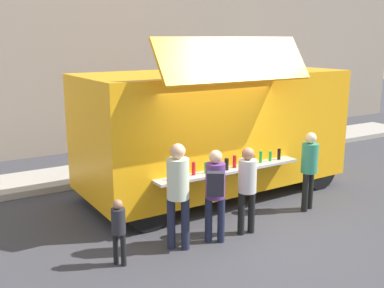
# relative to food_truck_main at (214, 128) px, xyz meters

# --- Properties ---
(ground_plane) EXTENTS (60.00, 60.00, 0.00)m
(ground_plane) POSITION_rel_food_truck_main_xyz_m (-0.78, -1.94, -1.50)
(ground_plane) COLOR #38383D
(curb_strip) EXTENTS (28.00, 1.60, 0.15)m
(curb_strip) POSITION_rel_food_truck_main_xyz_m (-4.01, 2.62, -1.42)
(curb_strip) COLOR #9E998E
(curb_strip) RESTS_ON ground
(food_truck_main) EXTENTS (5.88, 3.14, 3.45)m
(food_truck_main) POSITION_rel_food_truck_main_xyz_m (0.00, 0.00, 0.00)
(food_truck_main) COLOR #F7A414
(food_truck_main) RESTS_ON ground
(trash_bin) EXTENTS (0.60, 0.60, 0.89)m
(trash_bin) POSITION_rel_food_truck_main_xyz_m (4.17, 2.32, -1.05)
(trash_bin) COLOR #2E5C35
(trash_bin) RESTS_ON ground
(customer_front_ordering) EXTENTS (0.33, 0.32, 1.59)m
(customer_front_ordering) POSITION_rel_food_truck_main_xyz_m (-0.75, -2.17, -0.55)
(customer_front_ordering) COLOR black
(customer_front_ordering) RESTS_ON ground
(customer_mid_with_backpack) EXTENTS (0.47, 0.53, 1.63)m
(customer_mid_with_backpack) POSITION_rel_food_truck_main_xyz_m (-1.45, -2.20, -0.50)
(customer_mid_with_backpack) COLOR #1D2139
(customer_mid_with_backpack) RESTS_ON ground
(customer_rear_waiting) EXTENTS (0.37, 0.37, 1.80)m
(customer_rear_waiting) POSITION_rel_food_truck_main_xyz_m (-2.09, -2.07, -0.42)
(customer_rear_waiting) COLOR #1F2237
(customer_rear_waiting) RESTS_ON ground
(customer_extra_browsing) EXTENTS (0.33, 0.33, 1.62)m
(customer_extra_browsing) POSITION_rel_food_truck_main_xyz_m (1.03, -1.90, -0.53)
(customer_extra_browsing) COLOR black
(customer_extra_browsing) RESTS_ON ground
(child_near_queue) EXTENTS (0.22, 0.22, 1.07)m
(child_near_queue) POSITION_rel_food_truck_main_xyz_m (-3.14, -2.09, -0.86)
(child_near_queue) COLOR black
(child_near_queue) RESTS_ON ground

